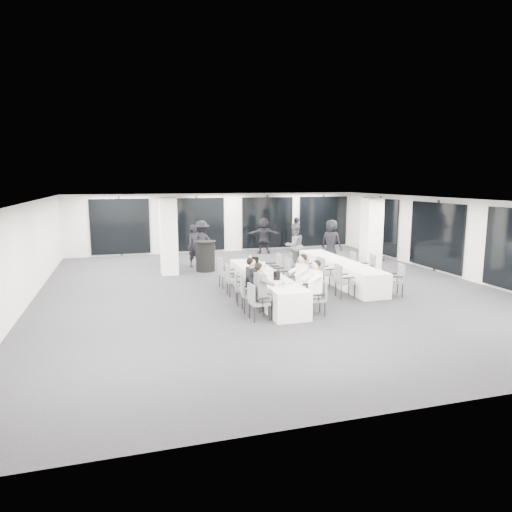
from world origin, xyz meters
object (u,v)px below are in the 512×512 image
(chair_main_right_near, at_px, (319,296))
(chair_main_right_fourth, at_px, (283,272))
(chair_main_right_second, at_px, (305,285))
(standing_guest_g, at_px, (167,244))
(chair_main_left_near, at_px, (256,299))
(standing_guest_f, at_px, (264,233))
(chair_side_left_far, at_px, (307,264))
(chair_main_right_mid, at_px, (294,281))
(chair_side_right_mid, at_px, (368,267))
(standing_guest_d, at_px, (297,232))
(standing_guest_e, at_px, (331,239))
(standing_guest_h, at_px, (375,235))
(chair_main_right_far, at_px, (275,267))
(chair_side_left_near, at_px, (343,279))
(cocktail_table, at_px, (205,256))
(chair_main_left_mid, at_px, (241,286))
(standing_guest_b, at_px, (294,243))
(standing_guest_c, at_px, (202,239))
(chair_main_left_fourth, at_px, (232,278))
(ice_bucket_far, at_px, (255,261))
(ice_bucket_near, at_px, (277,276))
(chair_main_left_second, at_px, (248,291))
(chair_main_left_far, at_px, (225,271))
(chair_side_right_near, at_px, (397,278))
(standing_guest_a, at_px, (195,243))
(chair_side_right_far, at_px, (349,262))
(banquet_table_main, at_px, (264,286))
(banquet_table_side, at_px, (339,271))
(chair_side_left_mid, at_px, (325,270))

(chair_main_right_near, relative_size, chair_main_right_fourth, 0.86)
(chair_main_right_second, xyz_separation_m, standing_guest_g, (-3.06, 7.30, 0.28))
(chair_main_left_near, height_order, standing_guest_g, standing_guest_g)
(standing_guest_f, bearing_deg, chair_side_left_far, 101.82)
(chair_main_right_mid, height_order, chair_side_right_mid, chair_side_right_mid)
(standing_guest_d, relative_size, standing_guest_e, 0.92)
(chair_side_left_far, height_order, standing_guest_d, standing_guest_d)
(chair_main_right_near, bearing_deg, standing_guest_h, -35.17)
(chair_main_right_far, bearing_deg, standing_guest_e, -42.72)
(chair_main_right_mid, height_order, chair_side_left_near, chair_side_left_near)
(cocktail_table, xyz_separation_m, chair_main_left_mid, (0.12, -4.93, -0.08))
(standing_guest_b, xyz_separation_m, standing_guest_c, (-3.40, 1.77, 0.02))
(cocktail_table, height_order, standing_guest_h, standing_guest_h)
(chair_main_left_fourth, height_order, standing_guest_b, standing_guest_b)
(standing_guest_h, relative_size, ice_bucket_far, 8.18)
(ice_bucket_near, bearing_deg, chair_main_left_fourth, 120.51)
(chair_main_left_fourth, bearing_deg, standing_guest_c, -177.75)
(chair_main_left_second, bearing_deg, chair_main_right_near, 70.46)
(chair_main_left_mid, height_order, chair_main_left_far, chair_main_left_far)
(standing_guest_c, height_order, standing_guest_f, standing_guest_c)
(chair_main_left_far, xyz_separation_m, standing_guest_d, (4.99, 6.44, 0.40))
(standing_guest_d, bearing_deg, chair_main_right_far, 17.18)
(chair_side_right_near, height_order, ice_bucket_near, ice_bucket_near)
(standing_guest_e, bearing_deg, chair_main_right_far, 96.27)
(standing_guest_f, relative_size, standing_guest_h, 0.89)
(chair_main_right_fourth, height_order, chair_main_right_far, chair_main_right_far)
(standing_guest_a, bearing_deg, chair_side_left_far, -72.77)
(chair_side_right_near, xyz_separation_m, chair_side_right_far, (-0.01, 2.97, -0.04))
(chair_side_right_far, height_order, standing_guest_f, standing_guest_f)
(standing_guest_e, xyz_separation_m, standing_guest_h, (2.22, 0.32, 0.04))
(banquet_table_main, bearing_deg, ice_bucket_near, -86.58)
(chair_main_left_fourth, distance_m, chair_main_right_far, 1.95)
(standing_guest_h, bearing_deg, banquet_table_side, 100.14)
(banquet_table_main, height_order, ice_bucket_near, ice_bucket_near)
(cocktail_table, relative_size, chair_main_left_second, 1.19)
(standing_guest_d, bearing_deg, chair_side_right_mid, 42.12)
(chair_main_left_far, bearing_deg, chair_side_right_far, 93.05)
(chair_side_right_mid, bearing_deg, chair_main_left_far, 93.17)
(banquet_table_main, bearing_deg, chair_side_left_near, -14.59)
(chair_side_right_near, bearing_deg, chair_main_left_mid, 98.32)
(chair_side_left_mid, bearing_deg, ice_bucket_near, -55.21)
(chair_main_left_mid, distance_m, standing_guest_c, 6.48)
(chair_main_right_far, height_order, chair_side_right_mid, chair_main_right_far)
(chair_main_left_fourth, xyz_separation_m, chair_main_right_far, (1.67, 1.00, 0.05))
(chair_main_right_fourth, bearing_deg, chair_main_right_near, -178.67)
(chair_main_left_fourth, height_order, standing_guest_f, standing_guest_f)
(standing_guest_f, relative_size, standing_guest_g, 1.11)
(standing_guest_g, relative_size, ice_bucket_near, 7.68)
(chair_main_left_near, relative_size, chair_side_right_far, 1.05)
(banquet_table_main, relative_size, standing_guest_d, 2.65)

